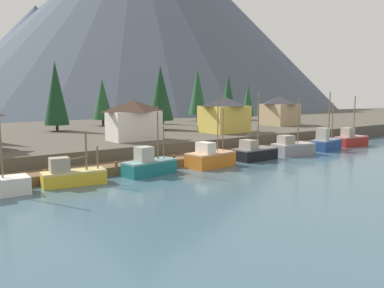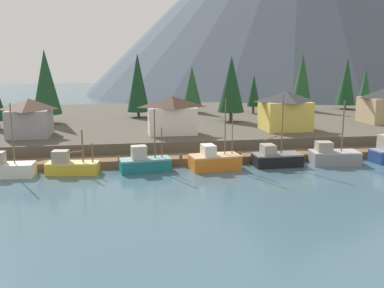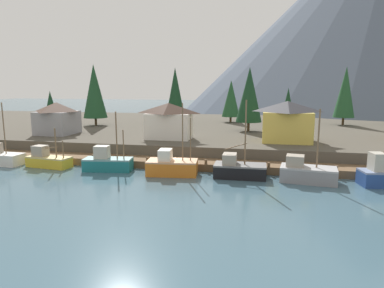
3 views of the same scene
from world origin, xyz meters
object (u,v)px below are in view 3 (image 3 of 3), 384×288
object	(u,v)px
fishing_boat_yellow	(48,160)
conifer_mid_left	(51,106)
conifer_far_right	(94,91)
conifer_near_right	(288,103)
fishing_boat_grey	(307,173)
house_yellow	(287,121)
fishing_boat_orange	(172,166)
fishing_boat_white	(0,157)
house_grey	(57,118)
fishing_boat_teal	(107,162)
conifer_back_right	(345,92)
fishing_boat_black	(239,169)
conifer_back_left	(175,94)
conifer_mid_right	(249,95)
house_white	(169,121)
conifer_far_left	(231,98)

from	to	relation	value
fishing_boat_yellow	conifer_mid_left	size ratio (longest dim) A/B	0.86
conifer_far_right	conifer_near_right	bearing A→B (deg)	11.59
fishing_boat_grey	conifer_near_right	world-z (taller)	conifer_near_right
house_yellow	conifer_mid_left	xyz separation A→B (m)	(-46.47, 8.40, 1.26)
fishing_boat_orange	house_yellow	bearing A→B (deg)	37.16
fishing_boat_white	house_grey	xyz separation A→B (m)	(0.33, 13.84, 4.34)
fishing_boat_yellow	fishing_boat_teal	xyz separation A→B (m)	(8.97, -0.21, 0.10)
fishing_boat_yellow	conifer_back_right	xyz separation A→B (m)	(46.41, 38.96, 8.70)
fishing_boat_white	fishing_boat_black	xyz separation A→B (m)	(33.79, -0.11, -0.00)
conifer_mid_left	fishing_boat_black	bearing A→B (deg)	-28.79
house_grey	conifer_back_left	world-z (taller)	conifer_back_left
fishing_boat_yellow	fishing_boat_black	bearing A→B (deg)	7.41
fishing_boat_black	conifer_mid_right	distance (m)	25.96
fishing_boat_yellow	conifer_back_left	bearing A→B (deg)	81.48
fishing_boat_white	house_white	bearing A→B (deg)	32.93
fishing_boat_black	house_yellow	size ratio (longest dim) A/B	1.23
fishing_boat_teal	conifer_far_right	distance (m)	33.01
conifer_mid_left	conifer_back_right	distance (m)	62.68
fishing_boat_teal	fishing_boat_orange	xyz separation A→B (m)	(8.86, -0.28, 0.02)
conifer_mid_right	conifer_far_left	bearing A→B (deg)	107.38
house_white	conifer_back_left	size ratio (longest dim) A/B	0.60
fishing_boat_black	conifer_far_right	distance (m)	43.92
conifer_back_left	fishing_boat_black	bearing A→B (deg)	-63.68
house_grey	conifer_far_left	bearing A→B (deg)	42.02
house_white	conifer_mid_left	distance (m)	29.47
fishing_boat_orange	conifer_mid_left	xyz separation A→B (m)	(-31.67, 22.39, 5.83)
conifer_back_left	conifer_back_right	bearing A→B (deg)	8.68
fishing_boat_teal	conifer_far_left	distance (m)	42.48
fishing_boat_black	house_yellow	bearing A→B (deg)	64.11
fishing_boat_white	conifer_back_left	size ratio (longest dim) A/B	0.70
conifer_mid_left	conifer_far_right	xyz separation A→B (m)	(7.04, 5.52, 2.93)
fishing_boat_teal	conifer_far_right	size ratio (longest dim) A/B	0.60
house_yellow	fishing_boat_yellow	bearing A→B (deg)	-157.51
conifer_near_right	conifer_far_right	world-z (taller)	conifer_far_right
house_grey	fishing_boat_white	bearing A→B (deg)	-91.37
conifer_back_left	conifer_far_right	distance (m)	17.52
conifer_far_left	fishing_boat_grey	bearing A→B (deg)	-72.64
fishing_boat_yellow	fishing_boat_black	xyz separation A→B (m)	(26.23, -0.12, 0.04)
house_yellow	conifer_mid_left	world-z (taller)	conifer_mid_left
fishing_boat_white	house_grey	bearing A→B (deg)	91.83
fishing_boat_white	fishing_boat_grey	xyz separation A→B (m)	(41.68, -0.45, 0.05)
house_grey	house_white	xyz separation A→B (m)	(21.20, -1.54, 0.09)
fishing_boat_black	house_yellow	distance (m)	15.75
fishing_boat_black	conifer_back_left	distance (m)	38.26
conifer_far_right	conifer_mid_left	bearing A→B (deg)	-141.87
house_yellow	conifer_far_right	distance (m)	42.03
conifer_far_left	conifer_mid_right	bearing A→B (deg)	-72.62
fishing_boat_white	fishing_boat_yellow	size ratio (longest dim) A/B	1.36
fishing_boat_white	fishing_boat_teal	bearing A→B (deg)	2.53
fishing_boat_orange	conifer_mid_right	distance (m)	27.63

